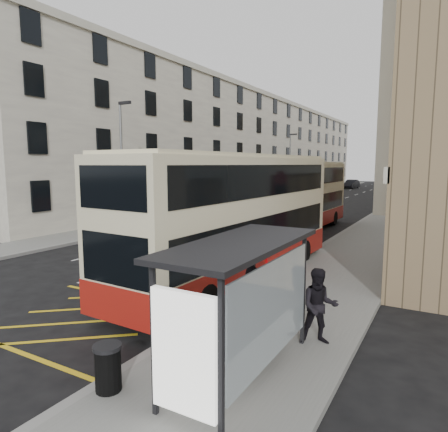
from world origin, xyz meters
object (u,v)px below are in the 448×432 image
Objects in this scene: double_decker_front at (236,218)px; street_lamp_far at (290,162)px; car_silver at (332,187)px; pedestrian_mid at (319,306)px; pedestrian_far at (252,303)px; bus_shelter at (239,283)px; pedestrian_near at (221,335)px; car_dark at (351,184)px; street_lamp_near at (122,159)px; double_decker_rear at (302,196)px; white_van at (290,194)px; litter_bin at (108,367)px; car_red at (399,188)px.

street_lamp_far is at bearing 109.89° from double_decker_front.
double_decker_front is 2.95× the size of car_silver.
pedestrian_far is (-1.47, -0.58, 0.00)m from pedestrian_mid.
bus_shelter is 2.52× the size of pedestrian_near.
car_silver is at bearing -106.82° from pedestrian_near.
car_dark is (2.51, 24.68, -3.85)m from street_lamp_far.
street_lamp_near reaches higher than pedestrian_mid.
pedestrian_near is at bearing -61.90° from double_decker_front.
street_lamp_near is at bearing -81.79° from car_silver.
double_decker_rear reaches higher than white_van.
litter_bin is at bearing -76.83° from double_decker_front.
double_decker_front reaches higher than litter_bin.
bus_shelter reaches higher than pedestrian_mid.
double_decker_rear is 41.71m from car_silver.
bus_shelter is at bearing -40.14° from street_lamp_near.
litter_bin is 61.72m from car_silver.
double_decker_rear is 2.33× the size of car_red.
double_decker_front reaches higher than white_van.
pedestrian_near reaches higher than white_van.
litter_bin is at bearing -80.19° from double_decker_rear.
bus_shelter is at bearing -73.63° from double_decker_rear.
street_lamp_near is 1.66× the size of car_red.
street_lamp_near reaches higher than car_red.
bus_shelter is 19.38m from street_lamp_near.
double_decker_front is 6.56× the size of pedestrian_far.
bus_shelter reaches higher than litter_bin.
double_decker_rear is at bearing 85.44° from pedestrian_mid.
litter_bin is 0.18× the size of car_red.
bus_shelter is 2.29m from pedestrian_far.
street_lamp_far is 0.68× the size of double_decker_front.
pedestrian_near reaches higher than car_dark.
street_lamp_near reaches higher than white_van.
pedestrian_mid is 0.34× the size of white_van.
car_red is (8.63, -7.00, -0.08)m from car_dark.
double_decker_front is 7.02× the size of pedestrian_near.
bus_shelter is at bearing -133.07° from pedestrian_mid.
car_red is at bearing 57.78° from street_lamp_far.
pedestrian_near is at bearing 43.71° from litter_bin.
street_lamp_far is 1.99× the size of car_silver.
pedestrian_mid is at bearing -32.55° from street_lamp_near.
white_van is (-8.53, 20.99, -1.54)m from double_decker_rear.
white_van is at bearing 105.80° from litter_bin.
double_decker_rear is at bearing -59.03° from pedestrian_far.
white_van is 1.10× the size of car_red.
pedestrian_mid is at bearing -62.80° from white_van.
pedestrian_far is at bearing -65.08° from white_van.
white_van is at bearing 86.59° from pedestrian_mid.
pedestrian_far is at bearing -70.86° from street_lamp_far.
pedestrian_far is 39.68m from white_van.
car_dark is (-10.19, 68.46, 0.18)m from litter_bin.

